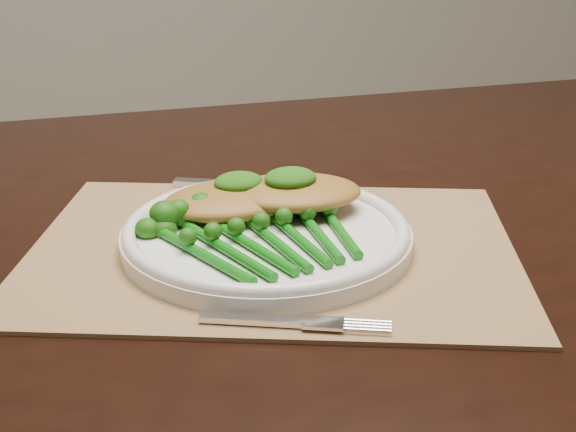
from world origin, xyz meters
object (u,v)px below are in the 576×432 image
object	(u,v)px
dinner_plate	(267,234)
broccolini_bundle	(272,239)
placemat	(273,249)
chicken_fillet_left	(234,200)

from	to	relation	value
dinner_plate	broccolini_bundle	distance (m)	0.03
placemat	dinner_plate	bearing A→B (deg)	161.98
broccolini_bundle	chicken_fillet_left	bearing A→B (deg)	88.90
dinner_plate	chicken_fillet_left	world-z (taller)	chicken_fillet_left
placemat	dinner_plate	xyz separation A→B (m)	(-0.00, 0.00, 0.01)
placemat	broccolini_bundle	distance (m)	0.04
placemat	broccolini_bundle	size ratio (longest dim) A/B	2.24
placemat	chicken_fillet_left	bearing A→B (deg)	134.17
dinner_plate	chicken_fillet_left	bearing A→B (deg)	109.62
chicken_fillet_left	broccolini_bundle	world-z (taller)	chicken_fillet_left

